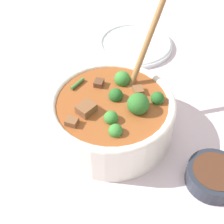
# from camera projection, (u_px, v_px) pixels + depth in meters

# --- Properties ---
(ground_plane) EXTENTS (4.00, 4.00, 0.00)m
(ground_plane) POSITION_uv_depth(u_px,v_px,m) (112.00, 131.00, 0.67)
(ground_plane) COLOR silver
(stew_bowl) EXTENTS (0.25, 0.29, 0.25)m
(stew_bowl) POSITION_uv_depth(u_px,v_px,m) (112.00, 114.00, 0.64)
(stew_bowl) COLOR white
(stew_bowl) RESTS_ON ground_plane
(condiment_bowl) EXTENTS (0.10, 0.10, 0.04)m
(condiment_bowl) POSITION_uv_depth(u_px,v_px,m) (214.00, 175.00, 0.57)
(condiment_bowl) COLOR #232833
(condiment_bowl) RESTS_ON ground_plane
(empty_plate) EXTENTS (0.21, 0.21, 0.02)m
(empty_plate) POSITION_uv_depth(u_px,v_px,m) (135.00, 44.00, 0.89)
(empty_plate) COLOR white
(empty_plate) RESTS_ON ground_plane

